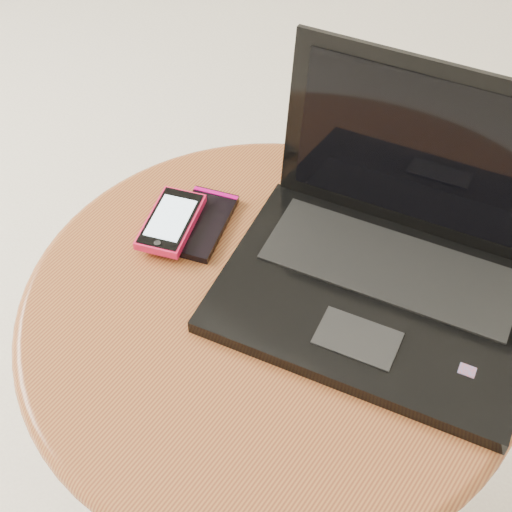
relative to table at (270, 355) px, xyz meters
The scene contains 4 objects.
table is the anchor object (origin of this frame).
laptop 0.20m from the table, 50.30° to the left, with size 0.40×0.34×0.23m.
phone_black 0.19m from the table, 159.39° to the left, with size 0.09×0.13×0.01m.
phone_pink 0.21m from the table, behind, with size 0.09×0.12×0.01m.
Camera 1 is at (0.27, -0.45, 1.17)m, focal length 53.56 mm.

